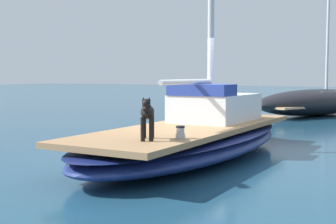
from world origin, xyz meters
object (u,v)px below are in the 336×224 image
(dog_black, at_px, (147,114))
(moored_boat_far_astern, at_px, (316,102))
(deck_winch, at_px, (180,133))
(sailboat_main, at_px, (192,141))

(dog_black, relative_size, moored_boat_far_astern, 0.12)
(dog_black, distance_m, moored_boat_far_astern, 13.87)
(dog_black, height_order, deck_winch, dog_black)
(sailboat_main, bearing_deg, deck_winch, -69.13)
(sailboat_main, distance_m, dog_black, 2.40)
(sailboat_main, relative_size, dog_black, 8.44)
(sailboat_main, relative_size, moored_boat_far_astern, 0.98)
(deck_winch, relative_size, moored_boat_far_astern, 0.03)
(sailboat_main, xyz_separation_m, dog_black, (0.33, -2.25, 0.75))
(dog_black, bearing_deg, deck_winch, 48.86)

